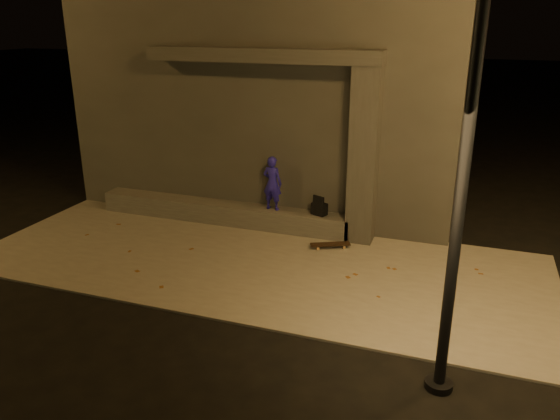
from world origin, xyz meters
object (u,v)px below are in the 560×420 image
at_px(street_lamp_0, 474,84).
at_px(backpack, 319,208).
at_px(skateboard, 330,244).
at_px(column, 364,157).
at_px(skateboarder, 272,183).

bearing_deg(street_lamp_0, backpack, 122.51).
distance_m(backpack, skateboard, 0.94).
xyz_separation_m(skateboard, street_lamp_0, (2.43, -3.83, 3.74)).
distance_m(column, street_lamp_0, 5.28).
bearing_deg(skateboarder, skateboard, 163.69).
height_order(skateboarder, street_lamp_0, street_lamp_0).
distance_m(skateboarder, skateboard, 1.91).
relative_size(column, street_lamp_0, 0.53).
bearing_deg(street_lamp_0, skateboard, 122.37).
bearing_deg(column, skateboard, -126.04).
relative_size(skateboarder, street_lamp_0, 0.18).
bearing_deg(skateboarder, column, -172.92).
xyz_separation_m(skateboarder, backpack, (1.07, -0.00, -0.45)).
height_order(column, skateboard, column).
relative_size(column, skateboarder, 3.00).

